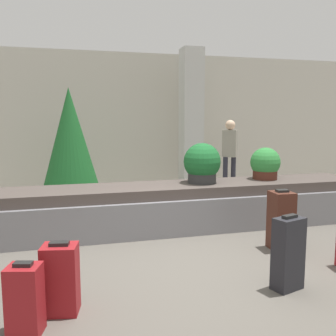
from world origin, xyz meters
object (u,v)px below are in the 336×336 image
at_px(potted_plant_1, 202,164).
at_px(traveler_0, 230,149).
at_px(decorated_tree, 70,142).
at_px(potted_plant_0, 265,164).
at_px(pillar, 191,120).
at_px(suitcase_1, 281,220).
at_px(suitcase_2, 25,300).
at_px(suitcase_3, 61,279).
at_px(suitcase_0, 288,253).

height_order(potted_plant_1, traveler_0, traveler_0).
bearing_deg(decorated_tree, potted_plant_0, -32.40).
bearing_deg(potted_plant_1, potted_plant_0, 3.31).
relative_size(pillar, suitcase_1, 4.19).
bearing_deg(suitcase_2, potted_plant_0, 50.59).
distance_m(pillar, traveler_0, 1.10).
relative_size(potted_plant_1, traveler_0, 0.38).
xyz_separation_m(suitcase_3, potted_plant_0, (3.18, 2.25, 0.61)).
distance_m(suitcase_2, suitcase_3, 0.37).
xyz_separation_m(suitcase_2, potted_plant_0, (3.43, 2.51, 0.63)).
bearing_deg(traveler_0, decorated_tree, 47.87).
height_order(suitcase_0, traveler_0, traveler_0).
height_order(suitcase_0, decorated_tree, decorated_tree).
height_order(pillar, suitcase_3, pillar).
bearing_deg(traveler_0, pillar, 16.34).
bearing_deg(potted_plant_1, suitcase_3, -133.40).
xyz_separation_m(suitcase_0, suitcase_1, (0.55, 1.01, 0.01)).
height_order(potted_plant_1, decorated_tree, decorated_tree).
distance_m(potted_plant_0, potted_plant_1, 1.11).
xyz_separation_m(pillar, traveler_0, (0.81, -0.35, -0.65)).
distance_m(suitcase_1, traveler_0, 3.96).
bearing_deg(suitcase_1, potted_plant_1, 117.71).
bearing_deg(suitcase_0, potted_plant_1, 73.70).
distance_m(pillar, potted_plant_1, 3.03).
relative_size(potted_plant_0, traveler_0, 0.32).
bearing_deg(suitcase_2, suitcase_0, 18.18).
xyz_separation_m(suitcase_2, suitcase_3, (0.26, 0.26, 0.02)).
height_order(suitcase_0, suitcase_1, suitcase_1).
relative_size(pillar, traveler_0, 2.00).
bearing_deg(potted_plant_1, suitcase_2, -133.51).
relative_size(potted_plant_0, potted_plant_1, 0.84).
xyz_separation_m(pillar, potted_plant_0, (0.33, -2.79, -0.70)).
height_order(suitcase_2, potted_plant_1, potted_plant_1).
distance_m(suitcase_0, suitcase_1, 1.15).
distance_m(suitcase_0, potted_plant_1, 2.37).
xyz_separation_m(pillar, potted_plant_1, (-0.78, -2.85, -0.65)).
bearing_deg(suitcase_2, pillar, 74.08).
xyz_separation_m(suitcase_0, decorated_tree, (-1.97, 4.28, 0.84)).
height_order(suitcase_1, decorated_tree, decorated_tree).
bearing_deg(suitcase_0, decorated_tree, 97.33).
relative_size(suitcase_0, suitcase_3, 1.18).
distance_m(suitcase_2, potted_plant_0, 4.30).
bearing_deg(suitcase_0, traveler_0, 54.77).
bearing_deg(traveler_0, suitcase_2, 91.19).
distance_m(pillar, suitcase_1, 4.32).
bearing_deg(suitcase_2, decorated_tree, 99.25).
distance_m(suitcase_3, traveler_0, 5.99).
distance_m(potted_plant_1, traveler_0, 2.97).
relative_size(suitcase_0, decorated_tree, 0.33).
bearing_deg(pillar, traveler_0, -23.16).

